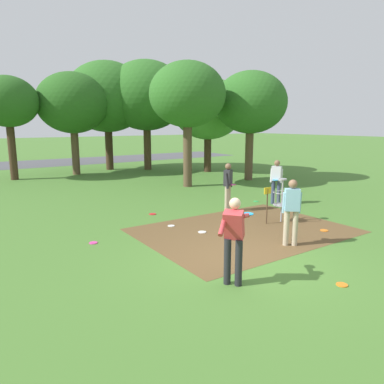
{
  "coord_description": "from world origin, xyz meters",
  "views": [
    {
      "loc": [
        -5.25,
        -5.66,
        3.08
      ],
      "look_at": [
        0.83,
        3.34,
        1.0
      ],
      "focal_mm": 33.59,
      "sensor_mm": 36.0,
      "label": 1
    }
  ],
  "objects_px": {
    "player_waiting_right": "(228,184)",
    "frisbee_mid_grass": "(202,232)",
    "player_foreground_watching": "(276,179)",
    "frisbee_scattered_b": "(93,243)",
    "tree_far_left": "(187,95)",
    "tree_mid_center": "(107,97)",
    "tree_far_center": "(208,109)",
    "frisbee_scattered_a": "(342,285)",
    "frisbee_far_left": "(171,226)",
    "tree_near_right": "(72,103)",
    "tree_mid_right": "(8,102)",
    "frisbee_far_right": "(256,201)",
    "tree_mid_left": "(251,103)",
    "tree_near_left": "(146,96)",
    "player_throwing": "(292,209)",
    "player_waiting_left": "(234,236)",
    "frisbee_by_tee": "(324,230)",
    "disc_golf_basket": "(280,199)",
    "frisbee_near_basket": "(152,214)"
  },
  "relations": [
    {
      "from": "player_foreground_watching",
      "to": "frisbee_scattered_b",
      "type": "bearing_deg",
      "value": -175.51
    },
    {
      "from": "player_throwing",
      "to": "player_waiting_right",
      "type": "height_order",
      "value": "same"
    },
    {
      "from": "player_foreground_watching",
      "to": "tree_near_left",
      "type": "xyz_separation_m",
      "value": [
        0.83,
        12.38,
        3.89
      ]
    },
    {
      "from": "tree_near_right",
      "to": "tree_mid_left",
      "type": "distance_m",
      "value": 10.46
    },
    {
      "from": "frisbee_far_left",
      "to": "tree_mid_right",
      "type": "bearing_deg",
      "value": 100.98
    },
    {
      "from": "player_waiting_right",
      "to": "tree_far_center",
      "type": "xyz_separation_m",
      "value": [
        5.77,
        9.01,
        3.01
      ]
    },
    {
      "from": "frisbee_far_right",
      "to": "frisbee_scattered_a",
      "type": "height_order",
      "value": "same"
    },
    {
      "from": "player_waiting_right",
      "to": "tree_mid_left",
      "type": "height_order",
      "value": "tree_mid_left"
    },
    {
      "from": "frisbee_far_right",
      "to": "tree_near_right",
      "type": "xyz_separation_m",
      "value": [
        -3.61,
        11.92,
        4.25
      ]
    },
    {
      "from": "frisbee_mid_grass",
      "to": "tree_near_right",
      "type": "height_order",
      "value": "tree_near_right"
    },
    {
      "from": "disc_golf_basket",
      "to": "tree_mid_center",
      "type": "relative_size",
      "value": 0.2
    },
    {
      "from": "frisbee_far_left",
      "to": "tree_far_center",
      "type": "height_order",
      "value": "tree_far_center"
    },
    {
      "from": "player_foreground_watching",
      "to": "frisbee_scattered_b",
      "type": "xyz_separation_m",
      "value": [
        -7.42,
        -0.58,
        -0.96
      ]
    },
    {
      "from": "player_waiting_left",
      "to": "frisbee_mid_grass",
      "type": "relative_size",
      "value": 7.33
    },
    {
      "from": "player_throwing",
      "to": "tree_near_left",
      "type": "relative_size",
      "value": 0.24
    },
    {
      "from": "player_throwing",
      "to": "player_waiting_left",
      "type": "relative_size",
      "value": 1.0
    },
    {
      "from": "player_foreground_watching",
      "to": "frisbee_far_right",
      "type": "bearing_deg",
      "value": 112.3
    },
    {
      "from": "tree_far_left",
      "to": "frisbee_far_right",
      "type": "bearing_deg",
      "value": -86.03
    },
    {
      "from": "frisbee_scattered_a",
      "to": "player_throwing",
      "type": "bearing_deg",
      "value": 65.6
    },
    {
      "from": "frisbee_mid_grass",
      "to": "tree_far_left",
      "type": "bearing_deg",
      "value": 59.76
    },
    {
      "from": "frisbee_mid_grass",
      "to": "tree_near_left",
      "type": "height_order",
      "value": "tree_near_left"
    },
    {
      "from": "player_throwing",
      "to": "tree_mid_center",
      "type": "height_order",
      "value": "tree_mid_center"
    },
    {
      "from": "player_waiting_right",
      "to": "tree_near_right",
      "type": "distance_m",
      "value": 13.03
    },
    {
      "from": "player_waiting_left",
      "to": "frisbee_near_basket",
      "type": "relative_size",
      "value": 7.15
    },
    {
      "from": "tree_mid_right",
      "to": "tree_far_center",
      "type": "xyz_separation_m",
      "value": [
        10.92,
        -3.29,
        -0.22
      ]
    },
    {
      "from": "frisbee_mid_grass",
      "to": "tree_mid_right",
      "type": "bearing_deg",
      "value": 101.83
    },
    {
      "from": "player_foreground_watching",
      "to": "tree_mid_right",
      "type": "relative_size",
      "value": 0.31
    },
    {
      "from": "player_waiting_left",
      "to": "frisbee_scattered_b",
      "type": "relative_size",
      "value": 7.97
    },
    {
      "from": "frisbee_far_right",
      "to": "tree_far_left",
      "type": "height_order",
      "value": "tree_far_left"
    },
    {
      "from": "tree_mid_left",
      "to": "tree_far_center",
      "type": "xyz_separation_m",
      "value": [
        0.13,
        4.0,
        -0.18
      ]
    },
    {
      "from": "frisbee_scattered_b",
      "to": "tree_near_left",
      "type": "xyz_separation_m",
      "value": [
        8.25,
        12.96,
        4.85
      ]
    },
    {
      "from": "player_throwing",
      "to": "frisbee_scattered_a",
      "type": "bearing_deg",
      "value": -114.4
    },
    {
      "from": "frisbee_scattered_a",
      "to": "tree_mid_center",
      "type": "relative_size",
      "value": 0.03
    },
    {
      "from": "player_foreground_watching",
      "to": "frisbee_mid_grass",
      "type": "height_order",
      "value": "player_foreground_watching"
    },
    {
      "from": "frisbee_by_tee",
      "to": "tree_far_center",
      "type": "bearing_deg",
      "value": 68.24
    },
    {
      "from": "frisbee_far_left",
      "to": "tree_mid_center",
      "type": "height_order",
      "value": "tree_mid_center"
    },
    {
      "from": "player_waiting_right",
      "to": "frisbee_mid_grass",
      "type": "xyz_separation_m",
      "value": [
        -2.25,
        -1.58,
        -0.96
      ]
    },
    {
      "from": "frisbee_scattered_b",
      "to": "tree_mid_left",
      "type": "xyz_separation_m",
      "value": [
        10.8,
        5.76,
        4.15
      ]
    },
    {
      "from": "player_waiting_left",
      "to": "tree_far_left",
      "type": "height_order",
      "value": "tree_far_left"
    },
    {
      "from": "frisbee_scattered_b",
      "to": "frisbee_scattered_a",
      "type": "bearing_deg",
      "value": -58.36
    },
    {
      "from": "tree_mid_center",
      "to": "tree_far_center",
      "type": "xyz_separation_m",
      "value": [
        4.85,
        -4.6,
        -0.8
      ]
    },
    {
      "from": "frisbee_far_right",
      "to": "tree_mid_center",
      "type": "height_order",
      "value": "tree_mid_center"
    },
    {
      "from": "frisbee_scattered_a",
      "to": "frisbee_scattered_b",
      "type": "relative_size",
      "value": 1.01
    },
    {
      "from": "frisbee_far_left",
      "to": "frisbee_scattered_b",
      "type": "xyz_separation_m",
      "value": [
        -2.5,
        -0.22,
        0.0
      ]
    },
    {
      "from": "frisbee_far_left",
      "to": "tree_mid_right",
      "type": "relative_size",
      "value": 0.04
    },
    {
      "from": "tree_near_right",
      "to": "tree_mid_right",
      "type": "bearing_deg",
      "value": -176.72
    },
    {
      "from": "player_throwing",
      "to": "frisbee_scattered_a",
      "type": "distance_m",
      "value": 2.54
    },
    {
      "from": "frisbee_far_right",
      "to": "tree_near_right",
      "type": "relative_size",
      "value": 0.03
    },
    {
      "from": "frisbee_mid_grass",
      "to": "tree_far_left",
      "type": "xyz_separation_m",
      "value": [
        3.88,
        6.66,
        4.39
      ]
    },
    {
      "from": "player_foreground_watching",
      "to": "frisbee_by_tee",
      "type": "relative_size",
      "value": 7.58
    }
  ]
}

